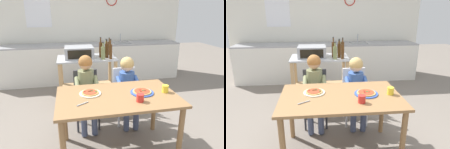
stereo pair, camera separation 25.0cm
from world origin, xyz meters
The scene contains 21 objects.
ground_plane centered at (0.00, 1.22, 0.00)m, with size 12.17×12.17×0.00m, color slate.
back_wall_tiled centered at (0.00, 3.10, 1.35)m, with size 4.70×0.14×2.70m.
kitchen_counter centered at (0.00, 2.69, 0.44)m, with size 4.23×0.60×1.08m.
kitchen_island_cart centered at (-0.21, 1.43, 0.57)m, with size 1.00×0.59×0.86m.
toaster_oven centered at (-0.34, 1.44, 0.95)m, with size 0.48×0.40×0.19m.
bottle_squat_spirits centered at (0.05, 1.23, 0.97)m, with size 0.07×0.07×0.29m.
bottle_slim_sauce centered at (0.17, 1.23, 0.99)m, with size 0.05×0.05×0.33m.
bottle_brown_beer centered at (0.15, 1.49, 0.99)m, with size 0.05×0.05×0.30m.
bottle_clear_vinegar centered at (0.13, 1.34, 0.99)m, with size 0.06×0.06×0.30m.
bottle_dark_olive_oil centered at (0.22, 1.56, 0.98)m, with size 0.06×0.06×0.31m.
bottle_tall_green_wine centered at (0.03, 1.39, 1.00)m, with size 0.06×0.06×0.35m.
dining_table centered at (0.00, 0.00, 0.64)m, with size 1.35×0.82×0.74m.
dining_chair_left centered at (-0.30, 0.70, 0.48)m, with size 0.36×0.36×0.81m.
dining_chair_right centered at (0.29, 0.71, 0.48)m, with size 0.36×0.36×0.81m.
child_in_olive_shirt centered at (-0.30, 0.58, 0.68)m, with size 0.32×0.42×1.05m.
child_in_blue_striped_shirt centered at (0.29, 0.59, 0.66)m, with size 0.32×0.42×1.00m.
pizza_plate_cream centered at (-0.30, 0.10, 0.75)m, with size 0.25×0.25×0.03m.
pizza_plate_blue_rimmed centered at (0.29, 0.01, 0.75)m, with size 0.27×0.27×0.03m.
drinking_cup_yellow centered at (0.56, -0.02, 0.78)m, with size 0.08×0.08×0.08m, color yellow.
drinking_cup_red centered at (0.20, -0.20, 0.78)m, with size 0.08×0.08×0.08m, color red.
serving_spoon centered at (-0.40, -0.15, 0.75)m, with size 0.01×0.01×0.14m, color #B7BABF.
Camera 1 is at (-0.49, -2.03, 1.67)m, focal length 32.52 mm.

